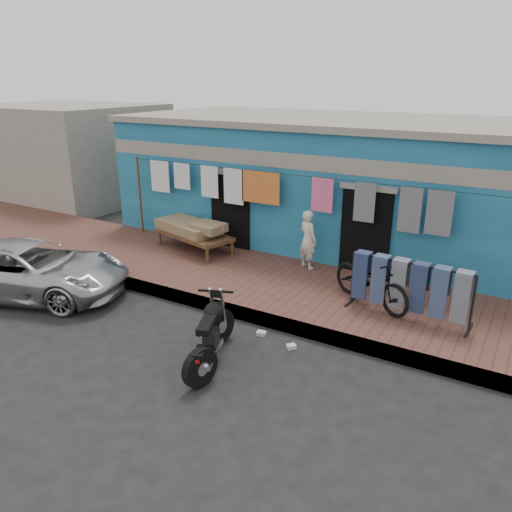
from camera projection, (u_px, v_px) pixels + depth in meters
The scene contains 15 objects.
ground at pixel (194, 357), 8.20m from camera, with size 80.00×80.00×0.00m, color black.
sidewalk at pixel (280, 288), 10.59m from camera, with size 28.00×3.00×0.25m, color brown.
curb at pixel (244, 314), 9.42m from camera, with size 28.00×0.10×0.25m, color gray.
building at pixel (351, 183), 13.30m from camera, with size 12.20×5.20×3.36m.
neighbor_left at pixel (70, 152), 18.55m from camera, with size 6.00×5.00×3.40m, color #9E9384.
clothesline at pixel (281, 195), 11.36m from camera, with size 10.06×0.06×2.10m.
car at pixel (29, 269), 10.37m from camera, with size 1.88×4.14×1.17m, color #B6B6BB.
seated_person at pixel (308, 239), 11.15m from camera, with size 0.48×0.32×1.34m, color beige.
bicycle at pixel (372, 275), 9.34m from camera, with size 0.66×1.87×1.21m, color black.
motorcycle at pixel (210, 333), 7.87m from camera, with size 1.16×1.75×1.07m, color black, non-canonical shape.
charpoy at pixel (194, 236), 12.43m from camera, with size 2.36×1.54×0.73m, color brown, non-canonical shape.
jeans_rack at pixel (409, 288), 8.89m from camera, with size 2.28×0.57×1.09m, color black, non-canonical shape.
litter_a at pixel (261, 333), 8.89m from camera, with size 0.16×0.12×0.07m, color silver.
litter_b at pixel (291, 347), 8.45m from camera, with size 0.15×0.11×0.08m, color silver.
litter_c at pixel (205, 334), 8.86m from camera, with size 0.17×0.14×0.07m, color silver.
Camera 1 is at (4.50, -5.65, 4.35)m, focal length 35.00 mm.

